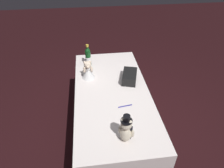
# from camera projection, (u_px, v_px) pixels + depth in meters

# --- Properties ---
(ground_plane) EXTENTS (12.00, 12.00, 0.00)m
(ground_plane) POSITION_uv_depth(u_px,v_px,m) (112.00, 133.00, 2.77)
(ground_plane) COLOR black
(reception_table) EXTENTS (1.82, 0.85, 0.74)m
(reception_table) POSITION_uv_depth(u_px,v_px,m) (112.00, 114.00, 2.55)
(reception_table) COLOR white
(reception_table) RESTS_ON ground_plane
(teddy_bear_groom) EXTENTS (0.14, 0.13, 0.30)m
(teddy_bear_groom) POSITION_uv_depth(u_px,v_px,m) (126.00, 130.00, 1.71)
(teddy_bear_groom) COLOR beige
(teddy_bear_groom) RESTS_ON reception_table
(teddy_bear_bride) EXTENTS (0.20, 0.16, 0.24)m
(teddy_bear_bride) POSITION_uv_depth(u_px,v_px,m) (88.00, 70.00, 2.50)
(teddy_bear_bride) COLOR white
(teddy_bear_bride) RESTS_ON reception_table
(champagne_bottle) EXTENTS (0.07, 0.07, 0.30)m
(champagne_bottle) POSITION_uv_depth(u_px,v_px,m) (88.00, 56.00, 2.72)
(champagne_bottle) COLOR #12461B
(champagne_bottle) RESTS_ON reception_table
(signing_pen) EXTENTS (0.03, 0.16, 0.01)m
(signing_pen) POSITION_uv_depth(u_px,v_px,m) (126.00, 106.00, 2.12)
(signing_pen) COLOR navy
(signing_pen) RESTS_ON reception_table
(gift_case_black) EXTENTS (0.31, 0.24, 0.11)m
(gift_case_black) POSITION_uv_depth(u_px,v_px,m) (130.00, 77.00, 2.46)
(gift_case_black) COLOR black
(gift_case_black) RESTS_ON reception_table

